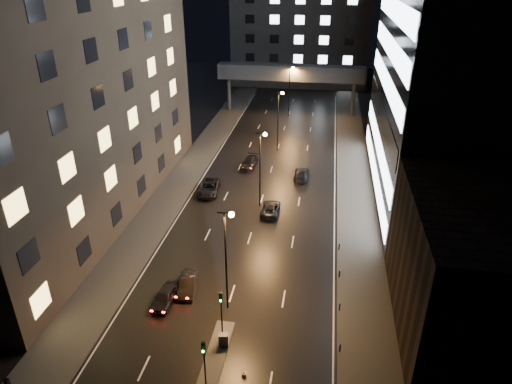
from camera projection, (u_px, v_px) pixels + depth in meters
ground at (271, 169)px, 70.41m from camera, size 160.00×160.00×0.00m
sidewalk_left at (184, 177)px, 67.71m from camera, size 5.00×110.00×0.15m
sidewalk_right at (355, 189)px, 64.22m from camera, size 5.00×110.00×0.15m
building_left at (54, 49)px, 50.46m from camera, size 15.00×48.00×40.00m
building_right_low at (465, 268)px, 37.56m from camera, size 10.00×18.00×12.00m
building_right_glass at (482, 20)px, 53.29m from camera, size 20.00×36.00×45.00m
building_far at (301, 34)px, 116.00m from camera, size 34.00×14.00×25.00m
skybridge at (291, 73)px, 93.15m from camera, size 30.00×3.00×10.00m
median_island at (216, 356)px, 36.79m from camera, size 1.60×8.00×0.15m
traffic_signal_near at (221, 307)px, 37.64m from camera, size 0.28×0.34×4.40m
traffic_signal_far at (204, 357)px, 32.79m from camera, size 0.28×0.34×4.40m
bollard_row at (340, 327)px, 39.21m from camera, size 0.12×25.12×0.90m
streetlight_near at (227, 249)px, 39.23m from camera, size 1.45×0.50×10.15m
streetlight_mid_a at (261, 160)px, 56.88m from camera, size 1.45×0.50×10.15m
streetlight_mid_b at (279, 114)px, 74.53m from camera, size 1.45×0.50×10.15m
streetlight_far at (290, 85)px, 92.19m from camera, size 1.45×0.50×10.15m
car_away_a at (165, 296)px, 42.43m from camera, size 1.92×4.27×1.43m
car_away_b at (188, 284)px, 44.13m from camera, size 2.05×4.46×1.42m
car_away_c at (209, 188)px, 62.78m from camera, size 3.09×5.87×1.57m
car_away_d at (249, 163)px, 70.83m from camera, size 2.48×5.22×1.47m
car_toward_a at (270, 208)px, 57.83m from camera, size 2.19×4.73×1.31m
car_toward_b at (301, 174)px, 67.17m from camera, size 2.04×4.97×1.44m
utility_cabinet at (223, 340)px, 37.52m from camera, size 0.84×0.62×1.18m
cone_b at (244, 374)px, 34.99m from camera, size 0.51×0.51×0.49m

